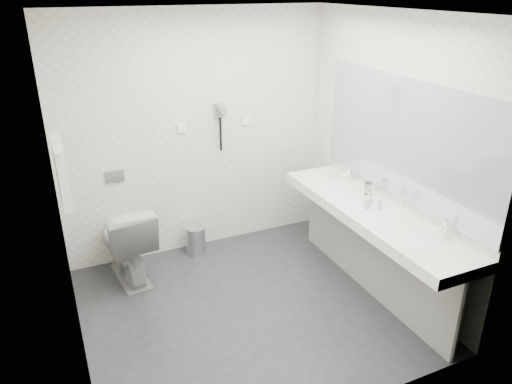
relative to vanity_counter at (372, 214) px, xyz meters
name	(u,v)px	position (x,y,z in m)	size (l,w,h in m)	color
floor	(248,308)	(-1.12, 0.20, -0.80)	(2.80, 2.80, 0.00)	#2A2B2F
ceiling	(245,12)	(-1.12, 0.20, 1.70)	(2.80, 2.80, 0.00)	white
wall_back	(196,136)	(-1.12, 1.50, 0.45)	(2.80, 2.80, 0.00)	white
wall_front	(336,255)	(-1.12, -1.10, 0.45)	(2.80, 2.80, 0.00)	white
wall_left	(60,210)	(-2.52, 0.20, 0.45)	(2.60, 2.60, 0.00)	white
wall_right	(388,155)	(0.27, 0.20, 0.45)	(2.60, 2.60, 0.00)	white
vanity_counter	(372,214)	(0.00, 0.00, 0.00)	(0.55, 2.20, 0.10)	white
vanity_panel	(370,255)	(0.02, 0.00, -0.42)	(0.03, 2.15, 0.75)	#989690
vanity_post_near	(458,319)	(0.05, -1.04, -0.42)	(0.06, 0.06, 0.75)	silver
vanity_post_far	(315,210)	(0.05, 1.04, -0.42)	(0.06, 0.06, 0.75)	silver
mirror	(404,140)	(0.26, 0.00, 0.65)	(0.02, 2.20, 1.05)	#B2BCC6
basin_near	(424,243)	(0.00, -0.65, 0.04)	(0.40, 0.31, 0.05)	white
basin_far	(332,185)	(0.00, 0.65, 0.04)	(0.40, 0.31, 0.05)	white
faucet_near	(445,228)	(0.19, -0.65, 0.12)	(0.04, 0.04, 0.15)	silver
faucet_far	(350,174)	(0.19, 0.65, 0.12)	(0.04, 0.04, 0.15)	silver
soap_bottle_a	(367,203)	(-0.04, 0.04, 0.10)	(0.04, 0.04, 0.09)	beige
soap_bottle_b	(369,198)	(0.04, 0.13, 0.10)	(0.08, 0.08, 0.10)	beige
soap_bottle_c	(380,203)	(0.06, -0.02, 0.10)	(0.04, 0.04, 0.11)	beige
glass_left	(368,189)	(0.15, 0.29, 0.10)	(0.06, 0.06, 0.11)	silver
glass_right	(368,188)	(0.15, 0.29, 0.11)	(0.07, 0.07, 0.12)	silver
toilet	(126,241)	(-1.99, 1.15, -0.40)	(0.45, 0.79, 0.80)	white
flush_plate	(115,176)	(-1.98, 1.49, 0.15)	(0.18, 0.02, 0.12)	#B2B5BA
pedal_bin	(196,240)	(-1.24, 1.33, -0.65)	(0.21, 0.21, 0.29)	#B2B5BA
bin_lid	(195,228)	(-1.24, 1.33, -0.50)	(0.21, 0.21, 0.01)	#B2B5BA
towel_rail	(56,145)	(-2.47, 0.75, 0.75)	(0.02, 0.02, 0.62)	silver
towel_near	(63,178)	(-2.46, 0.61, 0.53)	(0.07, 0.24, 0.48)	white
towel_far	(60,166)	(-2.46, 0.89, 0.53)	(0.07, 0.24, 0.48)	white
dryer_cradle	(219,110)	(-0.88, 1.47, 0.70)	(0.10, 0.04, 0.14)	gray
dryer_barrel	(222,109)	(-0.88, 1.40, 0.73)	(0.08, 0.08, 0.14)	gray
dryer_cord	(221,134)	(-0.88, 1.46, 0.45)	(0.02, 0.02, 0.35)	black
switch_plate_a	(182,128)	(-1.27, 1.49, 0.55)	(0.09, 0.02, 0.09)	white
switch_plate_b	(246,121)	(-0.57, 1.49, 0.55)	(0.09, 0.02, 0.09)	white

